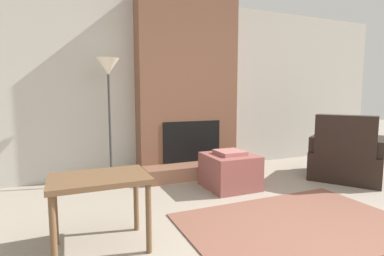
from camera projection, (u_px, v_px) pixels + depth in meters
The scene contains 7 objects.
wall_back at pixel (183, 87), 4.66m from camera, with size 7.98×0.06×2.60m, color #BCB7AD.
fireplace at pixel (188, 93), 4.46m from camera, with size 1.53×0.69×2.60m.
ottoman at pixel (230, 171), 3.81m from camera, with size 0.60×0.62×0.48m.
armchair at pixel (346, 159), 4.18m from camera, with size 1.21×1.22×0.92m.
side_table at pixel (99, 187), 2.27m from camera, with size 0.73×0.50×0.58m.
floor_lamp_left at pixel (108, 76), 3.79m from camera, with size 0.29×0.29×1.64m.
area_rug at pixel (297, 224), 2.75m from camera, with size 2.07×1.35×0.01m, color brown.
Camera 1 is at (-1.73, -1.12, 1.19)m, focal length 28.00 mm.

